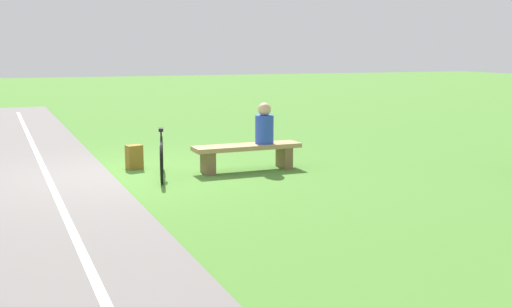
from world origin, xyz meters
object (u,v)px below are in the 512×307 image
object	(u,v)px
bench	(247,152)
person_seated	(264,126)
backpack	(134,157)
bicycle	(162,157)

from	to	relation	value
bench	person_seated	size ratio (longest dim) A/B	2.68
person_seated	backpack	world-z (taller)	person_seated
backpack	bicycle	bearing A→B (deg)	109.68
bench	bicycle	xyz separation A→B (m)	(1.57, 0.05, 0.01)
person_seated	backpack	bearing A→B (deg)	-22.65
bicycle	bench	bearing A→B (deg)	103.77
bench	person_seated	world-z (taller)	person_seated
person_seated	bicycle	size ratio (longest dim) A/B	0.45
person_seated	bench	bearing A→B (deg)	0.00
bicycle	backpack	xyz separation A→B (m)	(0.32, -0.90, -0.13)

